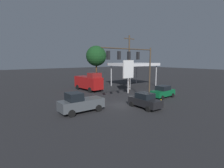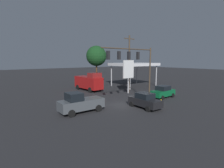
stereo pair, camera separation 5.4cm
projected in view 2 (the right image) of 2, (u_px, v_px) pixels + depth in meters
name	position (u px, v px, depth m)	size (l,w,h in m)	color
ground_plane	(121.00, 105.00, 23.46)	(200.00, 200.00, 0.00)	#262628
traffic_signal_assembly	(133.00, 61.00, 22.45)	(8.36, 0.43, 7.68)	#473828
utility_pole	(129.00, 63.00, 31.68)	(2.40, 0.26, 10.33)	#473828
gas_station_canopy	(134.00, 65.00, 39.81)	(9.45, 7.48, 5.26)	silver
price_sign	(128.00, 70.00, 31.23)	(2.40, 0.27, 5.93)	#B7B7BC
sedan_waiting	(145.00, 101.00, 21.97)	(2.20, 4.47, 1.93)	black
delivery_truck	(89.00, 82.00, 34.29)	(2.92, 6.94, 3.58)	maroon
sedan_far	(163.00, 92.00, 27.87)	(4.47, 2.21, 1.93)	#0C592D
pickup_parked	(80.00, 103.00, 20.11)	(5.21, 2.28, 2.40)	#474C51
street_tree	(96.00, 56.00, 41.31)	(4.79, 4.79, 9.28)	#4C331E
fire_hydrant	(161.00, 103.00, 22.98)	(0.24, 0.24, 0.88)	gold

